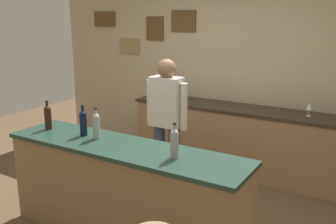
# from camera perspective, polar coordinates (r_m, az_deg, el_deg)

# --- Properties ---
(ground_plane) EXTENTS (10.00, 10.00, 0.00)m
(ground_plane) POSITION_cam_1_polar(r_m,az_deg,el_deg) (4.15, -2.99, -15.59)
(ground_plane) COLOR brown
(back_wall) EXTENTS (6.00, 0.09, 2.80)m
(back_wall) POSITION_cam_1_polar(r_m,az_deg,el_deg) (5.44, 8.89, 7.12)
(back_wall) COLOR tan
(back_wall) RESTS_ON ground_plane
(bar_counter) EXTENTS (2.42, 0.60, 0.92)m
(bar_counter) POSITION_cam_1_polar(r_m,az_deg,el_deg) (3.65, -6.69, -11.90)
(bar_counter) COLOR olive
(bar_counter) RESTS_ON ground_plane
(side_counter) EXTENTS (3.10, 0.56, 0.90)m
(side_counter) POSITION_cam_1_polar(r_m,az_deg,el_deg) (5.16, 11.11, -4.25)
(side_counter) COLOR olive
(side_counter) RESTS_ON ground_plane
(bartender) EXTENTS (0.52, 0.21, 1.62)m
(bartender) POSITION_cam_1_polar(r_m,az_deg,el_deg) (4.26, -0.22, -1.13)
(bartender) COLOR #384766
(bartender) RESTS_ON ground_plane
(wine_bottle_a) EXTENTS (0.07, 0.07, 0.31)m
(wine_bottle_a) POSITION_cam_1_polar(r_m,az_deg,el_deg) (4.11, -17.73, -0.65)
(wine_bottle_a) COLOR black
(wine_bottle_a) RESTS_ON bar_counter
(wine_bottle_b) EXTENTS (0.07, 0.07, 0.31)m
(wine_bottle_b) POSITION_cam_1_polar(r_m,az_deg,el_deg) (3.80, -12.71, -1.50)
(wine_bottle_b) COLOR black
(wine_bottle_b) RESTS_ON bar_counter
(wine_bottle_c) EXTENTS (0.07, 0.07, 0.31)m
(wine_bottle_c) POSITION_cam_1_polar(r_m,az_deg,el_deg) (3.68, -10.82, -1.93)
(wine_bottle_c) COLOR #999E99
(wine_bottle_c) RESTS_ON bar_counter
(wine_bottle_d) EXTENTS (0.07, 0.07, 0.31)m
(wine_bottle_d) POSITION_cam_1_polar(r_m,az_deg,el_deg) (3.12, 0.99, -4.64)
(wine_bottle_d) COLOR #999E99
(wine_bottle_d) RESTS_ON bar_counter
(wine_glass_a) EXTENTS (0.07, 0.07, 0.16)m
(wine_glass_a) POSITION_cam_1_polar(r_m,az_deg,el_deg) (5.46, 1.53, 3.10)
(wine_glass_a) COLOR silver
(wine_glass_a) RESTS_ON side_counter
(wine_glass_b) EXTENTS (0.07, 0.07, 0.16)m
(wine_glass_b) POSITION_cam_1_polar(r_m,az_deg,el_deg) (5.29, 2.33, 2.74)
(wine_glass_b) COLOR silver
(wine_glass_b) RESTS_ON side_counter
(wine_glass_c) EXTENTS (0.07, 0.07, 0.16)m
(wine_glass_c) POSITION_cam_1_polar(r_m,az_deg,el_deg) (4.83, 20.61, 0.70)
(wine_glass_c) COLOR silver
(wine_glass_c) RESTS_ON side_counter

